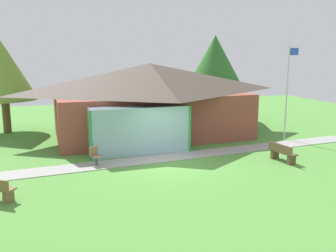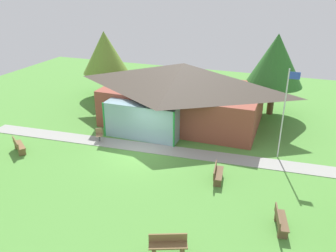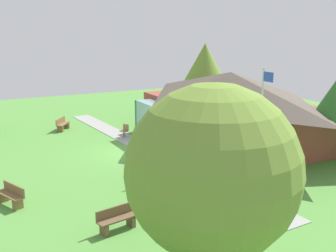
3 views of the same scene
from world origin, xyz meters
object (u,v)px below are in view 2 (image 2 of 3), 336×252
(bench_mid_right, at_px, (217,174))
(bench_mid_left, at_px, (19,146))
(pavilion, at_px, (182,92))
(patio_chair_west, at_px, (99,135))
(tree_behind_pavilion_right, at_px, (276,60))
(tree_behind_pavilion_left, at_px, (105,52))
(bench_lawn_far_right, at_px, (280,221))
(flagpole, at_px, (284,110))
(bench_front_right, at_px, (168,245))

(bench_mid_right, distance_m, bench_mid_left, 12.23)
(pavilion, height_order, bench_mid_right, pavilion)
(bench_mid_left, height_order, patio_chair_west, patio_chair_west)
(pavilion, bearing_deg, bench_mid_left, -133.71)
(pavilion, xyz_separation_m, tree_behind_pavilion_right, (6.05, 3.88, 1.99))
(pavilion, height_order, tree_behind_pavilion_left, tree_behind_pavilion_left)
(bench_mid_left, height_order, bench_lawn_far_right, same)
(flagpole, relative_size, bench_mid_left, 3.67)
(pavilion, bearing_deg, bench_lawn_far_right, -52.65)
(flagpole, xyz_separation_m, tree_behind_pavilion_right, (-1.16, 7.27, 1.27))
(bench_mid_right, bearing_deg, bench_lawn_far_right, 41.71)
(tree_behind_pavilion_right, bearing_deg, bench_lawn_far_right, -83.19)
(bench_lawn_far_right, height_order, tree_behind_pavilion_left, tree_behind_pavilion_left)
(pavilion, relative_size, flagpole, 2.22)
(pavilion, bearing_deg, tree_behind_pavilion_left, 156.17)
(flagpole, bearing_deg, pavilion, 154.83)
(bench_mid_right, bearing_deg, bench_mid_left, -93.15)
(bench_mid_right, bearing_deg, tree_behind_pavilion_left, -138.42)
(flagpole, bearing_deg, bench_mid_left, -162.27)
(tree_behind_pavilion_right, bearing_deg, bench_mid_left, -138.99)
(bench_mid_right, height_order, tree_behind_pavilion_left, tree_behind_pavilion_left)
(patio_chair_west, height_order, tree_behind_pavilion_right, tree_behind_pavilion_right)
(bench_lawn_far_right, height_order, tree_behind_pavilion_right, tree_behind_pavilion_right)
(flagpole, height_order, patio_chair_west, flagpole)
(pavilion, distance_m, tree_behind_pavilion_right, 7.46)
(bench_lawn_far_right, bearing_deg, bench_mid_left, -107.94)
(patio_chair_west, bearing_deg, bench_mid_left, 10.44)
(tree_behind_pavilion_right, bearing_deg, bench_mid_right, -98.68)
(bench_front_right, relative_size, bench_lawn_far_right, 1.00)
(bench_mid_right, xyz_separation_m, tree_behind_pavilion_right, (1.70, 11.11, 3.85))
(tree_behind_pavilion_right, distance_m, tree_behind_pavilion_left, 14.35)
(bench_mid_left, distance_m, bench_front_right, 12.58)
(bench_lawn_far_right, distance_m, patio_chair_west, 12.72)
(bench_mid_left, bearing_deg, flagpole, 54.12)
(bench_mid_right, height_order, tree_behind_pavilion_right, tree_behind_pavilion_right)
(patio_chair_west, distance_m, tree_behind_pavilion_right, 14.03)
(bench_mid_right, height_order, patio_chair_west, patio_chair_west)
(tree_behind_pavilion_right, bearing_deg, patio_chair_west, -138.01)
(flagpole, xyz_separation_m, bench_mid_right, (-2.86, -3.84, -2.58))
(bench_lawn_far_right, xyz_separation_m, patio_chair_west, (-11.70, 4.97, 0.01))
(bench_mid_right, xyz_separation_m, bench_mid_left, (-12.20, -0.97, 0.00))
(flagpole, distance_m, bench_lawn_far_right, 7.23)
(pavilion, xyz_separation_m, tree_behind_pavilion_left, (-8.29, 3.66, 1.62))
(flagpole, relative_size, bench_mid_right, 3.48)
(flagpole, relative_size, tree_behind_pavilion_left, 0.94)
(flagpole, height_order, bench_front_right, flagpole)
(bench_lawn_far_right, height_order, patio_chair_west, patio_chair_west)
(bench_mid_left, xyz_separation_m, patio_chair_west, (3.86, 3.05, 0.01))
(pavilion, height_order, flagpole, flagpole)
(tree_behind_pavilion_left, bearing_deg, bench_lawn_far_right, -40.71)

